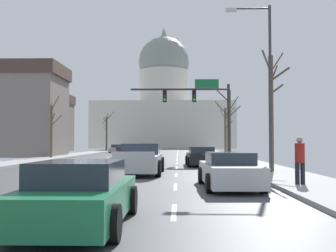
{
  "coord_description": "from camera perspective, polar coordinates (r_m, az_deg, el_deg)",
  "views": [
    {
      "loc": [
        3.6,
        -17.99,
        1.66
      ],
      "look_at": [
        2.24,
        35.49,
        3.68
      ],
      "focal_mm": 43.01,
      "sensor_mm": 36.0,
      "label": 1
    }
  ],
  "objects": [
    {
      "name": "sedan_oncoming_02",
      "position": [
        58.94,
        -7.14,
        -3.22
      ],
      "size": [
        2.1,
        4.41,
        1.18
      ],
      "color": "#9EA3A8",
      "rests_on": "ground"
    },
    {
      "name": "sedan_oncoming_00",
      "position": [
        39.85,
        -6.11,
        -3.78
      ],
      "size": [
        2.03,
        4.54,
        1.12
      ],
      "color": "#B71414",
      "rests_on": "ground"
    },
    {
      "name": "signal_gantry",
      "position": [
        32.11,
        4.57,
        3.31
      ],
      "size": [
        7.91,
        0.41,
        6.46
      ],
      "color": "#28282D",
      "rests_on": "ground"
    },
    {
      "name": "ground",
      "position": [
        18.42,
        -9.91,
        -7.24
      ],
      "size": [
        20.0,
        180.0,
        0.2
      ],
      "color": "#48484D"
    },
    {
      "name": "sedan_near_00",
      "position": [
        27.25,
        4.71,
        -4.37
      ],
      "size": [
        2.08,
        4.63,
        1.29
      ],
      "color": "black",
      "rests_on": "ground"
    },
    {
      "name": "sedan_oncoming_03",
      "position": [
        69.71,
        -3.08,
        -3.03
      ],
      "size": [
        2.17,
        4.39,
        1.31
      ],
      "color": "#6B6056",
      "rests_on": "ground"
    },
    {
      "name": "pedestrian_00",
      "position": [
        14.93,
        18.18,
        -4.35
      ],
      "size": [
        0.35,
        0.34,
        1.67
      ],
      "color": "black",
      "rests_on": "ground"
    },
    {
      "name": "sedan_oncoming_01",
      "position": [
        49.64,
        -4.85,
        -3.42
      ],
      "size": [
        1.97,
        4.59,
        1.2
      ],
      "color": "#1E7247",
      "rests_on": "ground"
    },
    {
      "name": "bare_tree_02",
      "position": [
        21.47,
        14.47,
        2.5
      ],
      "size": [
        1.45,
        1.89,
        6.15
      ],
      "color": "brown",
      "rests_on": "ground"
    },
    {
      "name": "capitol_building",
      "position": [
        101.13,
        -0.59,
        2.4
      ],
      "size": [
        33.55,
        20.37,
        30.38
      ],
      "color": "beige",
      "rests_on": "ground"
    },
    {
      "name": "flank_building_02",
      "position": [
        69.63,
        -17.4,
        0.53
      ],
      "size": [
        8.45,
        10.38,
        9.53
      ],
      "color": "slate",
      "rests_on": "ground"
    },
    {
      "name": "pickup_truck_near_01",
      "position": [
        20.58,
        -4.0,
        -4.82
      ],
      "size": [
        2.35,
        5.64,
        1.53
      ],
      "color": "#ADB2B7",
      "rests_on": "ground"
    },
    {
      "name": "sedan_near_03",
      "position": [
        8.15,
        -12.43,
        -9.6
      ],
      "size": [
        1.96,
        4.22,
        1.27
      ],
      "color": "#1E7247",
      "rests_on": "ground"
    },
    {
      "name": "flank_building_00",
      "position": [
        59.39,
        -19.79,
        -0.28
      ],
      "size": [
        9.02,
        9.9,
        6.87
      ],
      "color": "#B2A38E",
      "rests_on": "ground"
    },
    {
      "name": "street_lamp_right",
      "position": [
        20.8,
        13.53,
        7.27
      ],
      "size": [
        2.27,
        0.24,
        8.34
      ],
      "color": "#333338",
      "rests_on": "ground"
    },
    {
      "name": "bare_tree_00",
      "position": [
        45.41,
        8.13,
        -0.44
      ],
      "size": [
        2.24,
        1.61,
        6.02
      ],
      "color": "brown",
      "rests_on": "ground"
    },
    {
      "name": "sedan_near_02",
      "position": [
        14.51,
        8.67,
        -6.34
      ],
      "size": [
        2.06,
        4.74,
        1.27
      ],
      "color": "silver",
      "rests_on": "ground"
    },
    {
      "name": "bare_tree_04",
      "position": [
        39.22,
        8.67,
        0.61
      ],
      "size": [
        2.19,
        3.18,
        6.52
      ],
      "color": "#4C3D2D",
      "rests_on": "ground"
    },
    {
      "name": "bare_tree_03",
      "position": [
        69.42,
        -8.7,
        -0.76
      ],
      "size": [
        2.24,
        2.61,
        6.66
      ],
      "color": "brown",
      "rests_on": "ground"
    },
    {
      "name": "bare_tree_01",
      "position": [
        39.71,
        -16.17,
        -0.38
      ],
      "size": [
        1.23,
        2.49,
        5.82
      ],
      "color": "brown",
      "rests_on": "ground"
    }
  ]
}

